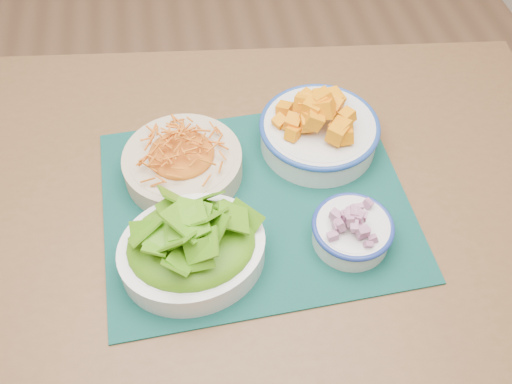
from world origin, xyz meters
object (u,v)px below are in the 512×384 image
at_px(placemat, 256,203).
at_px(lettuce_bowl, 191,243).
at_px(carrot_bowl, 182,159).
at_px(squash_bowl, 320,125).
at_px(onion_bowl, 353,228).
at_px(table, 240,223).

relative_size(placemat, lettuce_bowl, 1.99).
bearing_deg(lettuce_bowl, carrot_bowl, 79.30).
relative_size(placemat, carrot_bowl, 2.03).
height_order(placemat, lettuce_bowl, lettuce_bowl).
bearing_deg(squash_bowl, lettuce_bowl, -140.07).
height_order(squash_bowl, lettuce_bowl, same).
xyz_separation_m(carrot_bowl, lettuce_bowl, (-0.00, -0.20, 0.02)).
distance_m(lettuce_bowl, onion_bowl, 0.27).
relative_size(table, onion_bowl, 9.01).
bearing_deg(squash_bowl, carrot_bowl, -173.74).
bearing_deg(carrot_bowl, table, -35.17).
bearing_deg(placemat, carrot_bowl, 142.02).
distance_m(placemat, onion_bowl, 0.19).
bearing_deg(carrot_bowl, onion_bowl, -36.64).
relative_size(squash_bowl, onion_bowl, 1.71).
distance_m(squash_bowl, onion_bowl, 0.23).
distance_m(placemat, squash_bowl, 0.20).
height_order(table, placemat, placemat).
relative_size(placemat, onion_bowl, 3.60).
relative_size(placemat, squash_bowl, 2.10).
xyz_separation_m(placemat, onion_bowl, (0.15, -0.11, 0.04)).
relative_size(table, placemat, 2.50).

